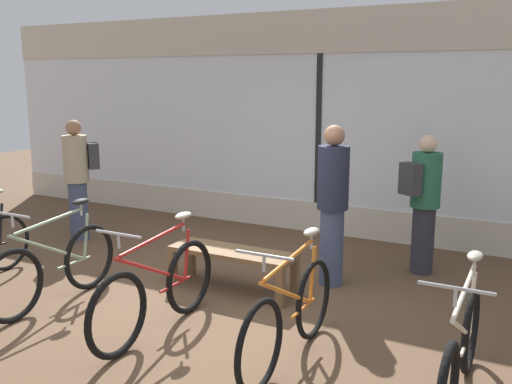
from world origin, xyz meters
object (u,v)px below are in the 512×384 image
at_px(bicycle_right, 290,315).
at_px(display_bench, 232,257).
at_px(customer_by_window, 78,176).
at_px(bicycle_left, 55,267).
at_px(bicycle_far_right, 461,353).
at_px(customer_near_rack, 333,200).
at_px(bicycle_center, 157,291).
at_px(customer_mid_floor, 424,200).

distance_m(bicycle_right, display_bench, 1.67).
xyz_separation_m(display_bench, customer_by_window, (-2.92, 0.71, 0.55)).
bearing_deg(bicycle_left, bicycle_far_right, 0.69).
bearing_deg(customer_near_rack, bicycle_center, -116.35).
bearing_deg(display_bench, bicycle_left, -139.85).
bearing_deg(bicycle_left, customer_mid_floor, 41.27).
relative_size(bicycle_left, customer_mid_floor, 1.05).
distance_m(bicycle_far_right, customer_mid_floor, 2.82).
bearing_deg(customer_by_window, customer_mid_floor, 9.91).
height_order(bicycle_left, customer_by_window, customer_by_window).
xyz_separation_m(bicycle_right, display_bench, (-1.21, 1.15, -0.02)).
distance_m(bicycle_far_right, customer_by_window, 5.76).
distance_m(bicycle_left, customer_mid_floor, 4.11).
height_order(bicycle_center, display_bench, bicycle_center).
bearing_deg(bicycle_center, display_bench, 87.07).
distance_m(display_bench, customer_near_rack, 1.25).
relative_size(bicycle_center, display_bench, 1.26).
xyz_separation_m(bicycle_right, customer_mid_floor, (0.46, 2.66, 0.49)).
distance_m(bicycle_far_right, customer_near_rack, 2.51).
bearing_deg(display_bench, bicycle_far_right, -24.12).
xyz_separation_m(display_bench, customer_mid_floor, (1.67, 1.52, 0.51)).
relative_size(customer_near_rack, customer_by_window, 1.05).
distance_m(bicycle_right, customer_by_window, 4.56).
bearing_deg(customer_by_window, bicycle_left, -50.97).
xyz_separation_m(bicycle_right, customer_by_window, (-4.13, 1.86, 0.52)).
distance_m(bicycle_left, customer_by_window, 2.49).
distance_m(customer_near_rack, customer_by_window, 3.80).
bearing_deg(bicycle_center, customer_near_rack, 63.65).
relative_size(bicycle_left, bicycle_center, 0.97).
distance_m(display_bench, customer_by_window, 3.05).
relative_size(display_bench, customer_by_window, 0.83).
bearing_deg(bicycle_far_right, display_bench, 155.88).
distance_m(bicycle_left, bicycle_far_right, 3.90).
bearing_deg(bicycle_left, bicycle_center, -2.01).
bearing_deg(customer_by_window, bicycle_center, -34.08).
bearing_deg(bicycle_left, customer_by_window, 129.03).
relative_size(bicycle_left, customer_by_window, 1.01).
bearing_deg(display_bench, customer_near_rack, 37.64).
xyz_separation_m(bicycle_far_right, customer_mid_floor, (-0.84, 2.64, 0.51)).
bearing_deg(customer_near_rack, customer_mid_floor, 46.50).
distance_m(bicycle_right, customer_mid_floor, 2.75).
xyz_separation_m(bicycle_far_right, customer_near_rack, (-1.64, 1.80, 0.59)).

